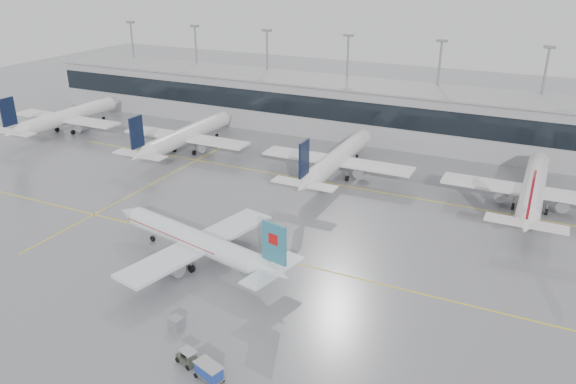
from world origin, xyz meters
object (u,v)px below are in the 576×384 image
at_px(baggage_tug, 187,358).
at_px(gse_unit, 176,323).
at_px(baggage_cart, 209,371).
at_px(air_canada_jet, 198,242).

bearing_deg(baggage_tug, gse_unit, 154.04).
height_order(baggage_tug, baggage_cart, baggage_cart).
distance_m(air_canada_jet, baggage_tug, 21.49).
xyz_separation_m(air_canada_jet, baggage_cart, (14.33, -19.44, -2.02)).
relative_size(baggage_cart, gse_unit, 2.32).
height_order(air_canada_jet, gse_unit, air_canada_jet).
bearing_deg(gse_unit, air_canada_jet, 123.80).
bearing_deg(baggage_tug, baggage_cart, -0.00).
relative_size(air_canada_jet, baggage_tug, 9.16).
distance_m(air_canada_jet, baggage_cart, 24.23).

